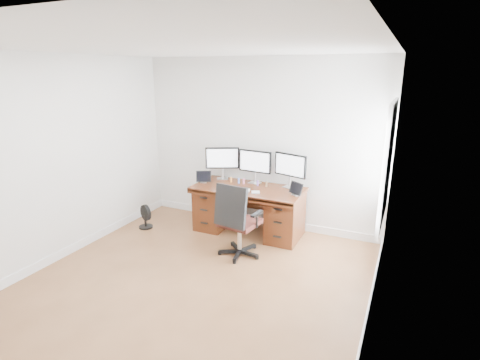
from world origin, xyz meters
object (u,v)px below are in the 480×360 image
at_px(office_chair, 238,233).
at_px(monitor_center, 255,163).
at_px(desk, 249,208).
at_px(floor_fan, 145,217).
at_px(keyboard, 239,190).

height_order(office_chair, monitor_center, monitor_center).
bearing_deg(desk, office_chair, -77.24).
bearing_deg(office_chair, desk, 110.28).
height_order(floor_fan, keyboard, keyboard).
distance_m(floor_fan, keyboard, 1.67).
bearing_deg(keyboard, desk, 56.91).
bearing_deg(keyboard, monitor_center, 64.45).
height_order(office_chair, keyboard, office_chair).
xyz_separation_m(floor_fan, keyboard, (1.54, 0.33, 0.57)).
relative_size(desk, floor_fan, 4.39).
bearing_deg(desk, monitor_center, 90.03).
bearing_deg(office_chair, keyboard, 120.07).
xyz_separation_m(office_chair, keyboard, (-0.24, 0.58, 0.41)).
bearing_deg(monitor_center, desk, -85.56).
bearing_deg(monitor_center, keyboard, -92.91).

